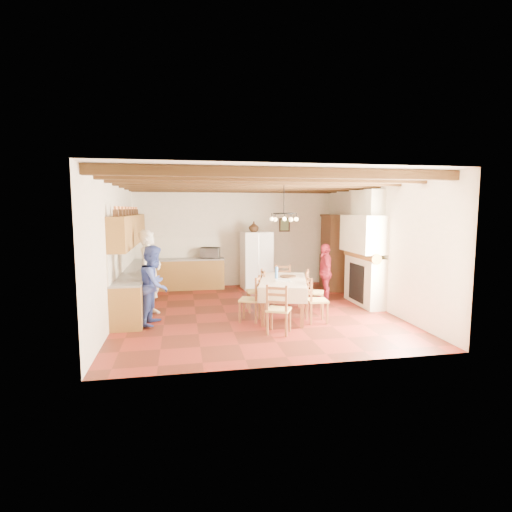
{
  "coord_description": "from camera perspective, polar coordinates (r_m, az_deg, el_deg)",
  "views": [
    {
      "loc": [
        -1.61,
        -8.83,
        2.35
      ],
      "look_at": [
        0.1,
        0.3,
        1.25
      ],
      "focal_mm": 28.0,
      "sensor_mm": 36.0,
      "label": 1
    }
  ],
  "objects": [
    {
      "name": "hutch",
      "position": [
        11.93,
        10.88,
        0.58
      ],
      "size": [
        0.63,
        1.25,
        2.18
      ],
      "primitive_type": null,
      "rotation": [
        0.0,
        0.0,
        -0.11
      ],
      "color": "#381C12",
      "rests_on": "floor"
    },
    {
      "name": "chair_right_near",
      "position": [
        8.42,
        8.73,
        -6.15
      ],
      "size": [
        0.43,
        0.45,
        0.96
      ],
      "primitive_type": null,
      "rotation": [
        0.0,
        0.0,
        1.49
      ],
      "color": "brown",
      "rests_on": "floor"
    },
    {
      "name": "lower_cabinets_back",
      "position": [
        11.93,
        -10.19,
        -2.61
      ],
      "size": [
        2.3,
        0.6,
        0.86
      ],
      "primitive_type": "cube",
      "color": "brown",
      "rests_on": "ground"
    },
    {
      "name": "chair_left_near",
      "position": [
        8.4,
        -0.91,
        -6.12
      ],
      "size": [
        0.53,
        0.54,
        0.96
      ],
      "primitive_type": null,
      "rotation": [
        0.0,
        0.0,
        -1.96
      ],
      "color": "brown",
      "rests_on": "floor"
    },
    {
      "name": "fridge_vase",
      "position": [
        11.67,
        -0.31,
        4.22
      ],
      "size": [
        0.34,
        0.34,
        0.3
      ],
      "primitive_type": "imported",
      "rotation": [
        0.0,
        0.0,
        -0.18
      ],
      "color": "#381C12",
      "rests_on": "refrigerator"
    },
    {
      "name": "wall_left",
      "position": [
        8.98,
        -19.54,
        0.93
      ],
      "size": [
        0.02,
        6.5,
        3.0
      ],
      "primitive_type": "cube",
      "color": "#F2E2CF",
      "rests_on": "ground"
    },
    {
      "name": "countertop_left",
      "position": [
        10.04,
        -16.73,
        -1.95
      ],
      "size": [
        0.62,
        4.3,
        0.04
      ],
      "primitive_type": "cube",
      "color": "slate",
      "rests_on": "lower_cabinets_left"
    },
    {
      "name": "chair_end_far",
      "position": [
        9.93,
        3.73,
        -4.11
      ],
      "size": [
        0.53,
        0.52,
        0.96
      ],
      "primitive_type": null,
      "rotation": [
        0.0,
        0.0,
        -0.34
      ],
      "color": "brown",
      "rests_on": "floor"
    },
    {
      "name": "person_man",
      "position": [
        9.1,
        -14.89,
        -2.32
      ],
      "size": [
        0.68,
        0.81,
        1.9
      ],
      "primitive_type": "imported",
      "rotation": [
        0.0,
        0.0,
        1.18
      ],
      "color": "silver",
      "rests_on": "floor"
    },
    {
      "name": "person_woman_red",
      "position": [
        10.37,
        9.85,
        -2.3
      ],
      "size": [
        0.5,
        0.91,
        1.47
      ],
      "primitive_type": "imported",
      "rotation": [
        0.0,
        0.0,
        -1.74
      ],
      "color": "#C42A40",
      "rests_on": "floor"
    },
    {
      "name": "backsplash_left",
      "position": [
        10.04,
        -18.41,
        -0.17
      ],
      "size": [
        0.03,
        4.3,
        0.6
      ],
      "primitive_type": "cube",
      "color": "silver",
      "rests_on": "ground"
    },
    {
      "name": "ceiling_beams",
      "position": [
        8.99,
        -0.28,
        10.33
      ],
      "size": [
        6.0,
        6.3,
        0.16
      ],
      "primitive_type": null,
      "color": "#321D0F",
      "rests_on": "ground"
    },
    {
      "name": "lower_cabinets_left",
      "position": [
        10.12,
        -16.65,
        -4.47
      ],
      "size": [
        0.6,
        4.3,
        0.86
      ],
      "primitive_type": "cube",
      "color": "brown",
      "rests_on": "ground"
    },
    {
      "name": "ceiling",
      "position": [
        9.0,
        -0.28,
        10.96
      ],
      "size": [
        6.0,
        6.5,
        0.02
      ],
      "primitive_type": "cube",
      "color": "silver",
      "rests_on": "ground"
    },
    {
      "name": "countertop_back",
      "position": [
        11.87,
        -10.24,
        -0.46
      ],
      "size": [
        2.34,
        0.62,
        0.04
      ],
      "primitive_type": "cube",
      "color": "slate",
      "rests_on": "lower_cabinets_back"
    },
    {
      "name": "floor",
      "position": [
        9.28,
        -0.27,
        -7.98
      ],
      "size": [
        6.0,
        6.5,
        0.02
      ],
      "primitive_type": "cube",
      "color": "#511E14",
      "rests_on": "ground"
    },
    {
      "name": "person_woman_blue",
      "position": [
        8.4,
        -14.32,
        -4.02
      ],
      "size": [
        0.8,
        0.92,
        1.62
      ],
      "primitive_type": "imported",
      "rotation": [
        0.0,
        0.0,
        1.31
      ],
      "color": "#35489D",
      "rests_on": "floor"
    },
    {
      "name": "refrigerator",
      "position": [
        11.77,
        0.05,
        -0.61
      ],
      "size": [
        0.9,
        0.77,
        1.68
      ],
      "primitive_type": "cube",
      "rotation": [
        0.0,
        0.0,
        0.1
      ],
      "color": "white",
      "rests_on": "floor"
    },
    {
      "name": "chandelier",
      "position": [
        8.59,
        3.99,
        6.07
      ],
      "size": [
        0.47,
        0.47,
        0.03
      ],
      "primitive_type": "torus",
      "color": "black",
      "rests_on": "ground"
    },
    {
      "name": "dining_table",
      "position": [
        8.74,
        3.91,
        -3.89
      ],
      "size": [
        1.42,
        2.06,
        0.82
      ],
      "rotation": [
        0.0,
        0.0,
        -0.27
      ],
      "color": "silver",
      "rests_on": "floor"
    },
    {
      "name": "wall_back",
      "position": [
        12.22,
        -3.02,
        2.76
      ],
      "size": [
        6.0,
        0.02,
        3.0
      ],
      "primitive_type": "cube",
      "color": "#F2E2CF",
      "rests_on": "ground"
    },
    {
      "name": "microwave",
      "position": [
        11.88,
        -6.56,
        0.45
      ],
      "size": [
        0.63,
        0.49,
        0.31
      ],
      "primitive_type": "imported",
      "rotation": [
        0.0,
        0.0,
        -0.22
      ],
      "color": "silver",
      "rests_on": "countertop_back"
    },
    {
      "name": "backsplash_back",
      "position": [
        12.12,
        -10.28,
        1.21
      ],
      "size": [
        2.3,
        0.03,
        0.6
      ],
      "primitive_type": "cube",
      "color": "silver",
      "rests_on": "ground"
    },
    {
      "name": "upper_cabinets",
      "position": [
        9.96,
        -17.64,
        3.56
      ],
      "size": [
        0.35,
        4.2,
        0.7
      ],
      "primitive_type": "cube",
      "color": "brown",
      "rests_on": "ground"
    },
    {
      "name": "wall_right",
      "position": [
        10.0,
        16.96,
        1.59
      ],
      "size": [
        0.02,
        6.5,
        3.0
      ],
      "primitive_type": "cube",
      "color": "#F2E2CF",
      "rests_on": "ground"
    },
    {
      "name": "wall_picture",
      "position": [
        12.47,
        4.09,
        4.45
      ],
      "size": [
        0.34,
        0.03,
        0.42
      ],
      "primitive_type": "cube",
      "color": "black",
      "rests_on": "ground"
    },
    {
      "name": "chair_left_far",
      "position": [
        9.23,
        -0.04,
        -4.94
      ],
      "size": [
        0.41,
        0.43,
        0.96
      ],
      "primitive_type": null,
      "rotation": [
        0.0,
        0.0,
        -1.59
      ],
      "color": "brown",
      "rests_on": "floor"
    },
    {
      "name": "wall_front",
      "position": [
        5.86,
        5.46,
        -1.63
      ],
      "size": [
        6.0,
        0.02,
        3.0
      ],
      "primitive_type": "cube",
      "color": "#F2E2CF",
      "rests_on": "ground"
    },
    {
      "name": "fireplace",
      "position": [
        10.06,
        14.95,
        1.11
      ],
      "size": [
        0.56,
        1.6,
        2.8
      ],
      "primitive_type": null,
      "color": "beige",
      "rests_on": "ground"
    },
    {
      "name": "chair_end_near",
      "position": [
        7.6,
        3.26,
        -7.5
      ],
      "size": [
        0.56,
        0.55,
        0.96
      ],
      "primitive_type": null,
      "rotation": [
        0.0,
        0.0,
        2.68
      ],
      "color": "brown",
      "rests_on": "floor"
    },
    {
      "name": "chair_right_far",
      "position": [
        9.21,
        8.36,
        -5.03
      ],
      "size": [
        0.53,
        0.54,
        0.96
      ],
      "primitive_type": null,
      "rotation": [
        0.0,
        0.0,
        1.17
      ],
      "color": "brown",
      "rests_on": "floor"
    }
  ]
}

